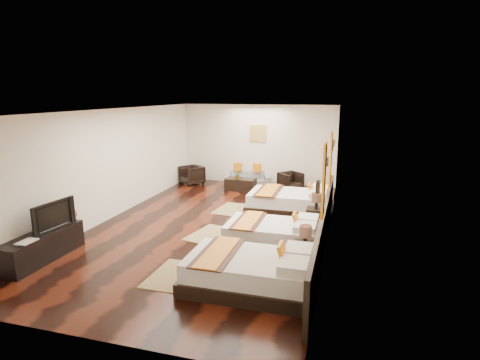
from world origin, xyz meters
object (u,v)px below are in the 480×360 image
(coffee_table, at_px, (241,184))
(table_plant, at_px, (238,175))
(tv, at_px, (50,215))
(nightstand_a, at_px, (305,253))
(bed_near, at_px, (253,272))
(bed_mid, at_px, (274,234))
(sofa, at_px, (247,178))
(armchair_right, at_px, (291,181))
(bed_far, at_px, (291,202))
(tv_console, at_px, (43,246))
(figurine, at_px, (69,212))
(armchair_left, at_px, (192,175))
(book, at_px, (21,241))
(nightstand_b, at_px, (316,216))

(coffee_table, distance_m, table_plant, 0.35)
(tv, bearing_deg, table_plant, -13.29)
(nightstand_a, bearing_deg, bed_near, -127.03)
(bed_mid, height_order, sofa, bed_mid)
(nightstand_a, xyz_separation_m, armchair_right, (-1.14, 5.83, 0.02))
(tv, relative_size, coffee_table, 1.01)
(bed_far, relative_size, sofa, 1.42)
(bed_near, bearing_deg, armchair_right, 93.28)
(tv, bearing_deg, tv_console, 173.15)
(tv, relative_size, armchair_right, 1.50)
(nightstand_a, bearing_deg, sofa, 113.63)
(bed_near, relative_size, figurine, 6.25)
(armchair_left, bearing_deg, tv_console, -56.81)
(nightstand_a, bearing_deg, armchair_left, 128.96)
(bed_mid, height_order, armchair_left, bed_mid)
(bed_far, height_order, armchair_right, bed_far)
(book, bearing_deg, tv, 85.97)
(bed_far, xyz_separation_m, figurine, (-4.20, -3.59, 0.43))
(tv_console, xyz_separation_m, armchair_left, (0.28, 6.78, 0.06))
(bed_near, xyz_separation_m, figurine, (-4.20, 0.77, 0.44))
(figurine, relative_size, coffee_table, 0.35)
(figurine, relative_size, armchair_right, 0.52)
(sofa, bearing_deg, table_plant, -109.62)
(nightstand_b, bearing_deg, bed_mid, -118.38)
(bed_far, relative_size, coffee_table, 2.28)
(bed_mid, bearing_deg, book, -150.24)
(nightstand_a, relative_size, nightstand_b, 0.95)
(tv, distance_m, book, 0.76)
(bed_mid, distance_m, book, 4.84)
(nightstand_a, distance_m, armchair_right, 5.94)
(sofa, distance_m, table_plant, 1.01)
(figurine, bearing_deg, table_plant, 69.05)
(tv_console, distance_m, coffee_table, 6.76)
(nightstand_b, xyz_separation_m, book, (-4.95, -3.79, 0.26))
(book, distance_m, table_plant, 7.13)
(figurine, bearing_deg, coffee_table, 68.55)
(bed_far, height_order, armchair_left, bed_far)
(tv_console, relative_size, book, 5.27)
(armchair_right, bearing_deg, figurine, -169.58)
(bed_mid, bearing_deg, bed_far, 89.93)
(tv_console, bearing_deg, coffee_table, 71.00)
(nightstand_b, xyz_separation_m, coffee_table, (-2.75, 3.08, -0.11))
(armchair_left, distance_m, coffee_table, 1.96)
(bed_mid, xyz_separation_m, figurine, (-4.20, -1.13, 0.46))
(tv, bearing_deg, nightstand_a, -75.44)
(tv, distance_m, armchair_left, 6.58)
(tv_console, xyz_separation_m, sofa, (2.20, 7.29, -0.04))
(bed_near, height_order, tv, tv)
(armchair_left, bearing_deg, nightstand_a, -15.49)
(tv, bearing_deg, coffee_table, -13.78)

